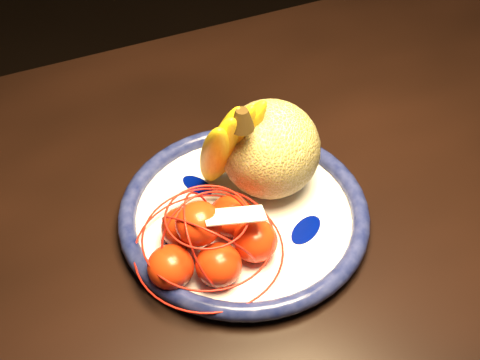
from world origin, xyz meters
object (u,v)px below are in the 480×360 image
fruit_bowl (244,215)px  banana_bunch (224,143)px  cantaloupe (270,149)px  mandarin_bag (209,240)px  dining_table (388,222)px

fruit_bowl → banana_bunch: banana_bunch is taller
cantaloupe → banana_bunch: (-0.06, 0.02, 0.02)m
banana_bunch → mandarin_bag: bearing=-142.2°
dining_table → fruit_bowl: (-0.22, 0.05, 0.10)m
cantaloupe → banana_bunch: banana_bunch is taller
banana_bunch → cantaloupe: bearing=-29.9°
dining_table → mandarin_bag: size_ratio=7.21×
dining_table → cantaloupe: size_ratio=12.74×
cantaloupe → mandarin_bag: (-0.13, -0.07, -0.03)m
fruit_bowl → mandarin_bag: (-0.07, -0.04, 0.03)m
banana_bunch → dining_table: bearing=-36.6°
cantaloupe → banana_bunch: 0.07m
dining_table → cantaloupe: 0.24m
cantaloupe → banana_bunch: bearing=162.5°
mandarin_bag → cantaloupe: bearing=27.3°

